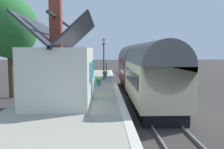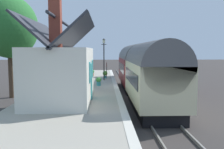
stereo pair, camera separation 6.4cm
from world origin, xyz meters
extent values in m
plane|color=#383330|center=(0.00, 0.00, 0.00)|extent=(160.00, 160.00, 0.00)
cube|color=#A39B8C|center=(0.00, 4.00, 0.45)|extent=(32.00, 6.00, 0.90)
cube|color=beige|center=(0.00, 1.18, 0.91)|extent=(32.00, 0.36, 0.02)
cube|color=gray|center=(0.00, -1.62, 0.07)|extent=(52.00, 0.08, 0.14)
cube|color=gray|center=(0.00, -0.18, 0.07)|extent=(52.00, 0.08, 0.14)
cube|color=black|center=(4.23, -0.90, 0.35)|extent=(7.53, 2.29, 0.70)
cube|color=maroon|center=(4.23, -0.90, 1.85)|extent=(8.19, 2.70, 2.30)
cylinder|color=#515154|center=(4.23, -0.90, 3.00)|extent=(8.19, 2.65, 2.65)
cube|color=black|center=(4.23, 0.47, 2.14)|extent=(6.96, 0.03, 0.80)
cylinder|color=black|center=(6.68, -0.90, 0.35)|extent=(0.70, 2.16, 0.70)
cylinder|color=black|center=(1.77, -0.90, 0.35)|extent=(0.70, 2.16, 0.70)
cube|color=black|center=(8.34, -0.90, 2.25)|extent=(0.04, 2.16, 0.90)
cylinder|color=#F2EDCC|center=(8.36, -0.90, 1.27)|extent=(0.06, 0.24, 0.24)
cube|color=red|center=(8.40, -0.90, 0.82)|extent=(0.16, 2.56, 0.24)
cube|color=black|center=(-4.23, -0.90, 0.35)|extent=(7.10, 2.29, 0.70)
cube|color=beige|center=(-4.23, -0.90, 1.85)|extent=(7.72, 2.70, 2.30)
cylinder|color=#515154|center=(-4.23, -0.90, 3.00)|extent=(7.72, 2.65, 2.65)
cube|color=black|center=(-4.23, 0.47, 2.14)|extent=(6.56, 0.03, 0.80)
cylinder|color=black|center=(-1.91, -0.90, 0.35)|extent=(0.70, 2.16, 0.70)
cylinder|color=black|center=(-6.54, -0.90, 0.35)|extent=(0.70, 2.16, 0.70)
cube|color=silver|center=(-5.20, 4.50, 2.40)|extent=(6.24, 3.24, 3.00)
cube|color=#2D3038|center=(-5.20, 3.69, 4.64)|extent=(6.74, 1.87, 1.73)
cube|color=#2D3038|center=(-5.20, 5.31, 4.64)|extent=(6.74, 1.87, 1.73)
cylinder|color=#2D3038|center=(-5.20, 4.50, 5.39)|extent=(6.74, 0.16, 0.16)
cube|color=brown|center=(-6.84, 4.50, 5.18)|extent=(0.56, 0.56, 2.57)
cube|color=teal|center=(-4.86, 2.86, 1.95)|extent=(0.90, 0.06, 2.10)
cube|color=teal|center=(-6.26, 2.86, 2.60)|extent=(0.80, 0.05, 1.10)
cube|color=teal|center=(-3.46, 2.86, 2.60)|extent=(0.80, 0.05, 1.10)
cube|color=teal|center=(6.39, 3.87, 1.35)|extent=(1.41, 0.42, 0.06)
cube|color=teal|center=(6.39, 3.69, 1.58)|extent=(1.40, 0.12, 0.40)
cube|color=black|center=(5.83, 3.88, 1.12)|extent=(0.06, 0.36, 0.44)
cube|color=black|center=(6.95, 3.87, 1.12)|extent=(0.06, 0.36, 0.44)
cube|color=teal|center=(2.41, 3.49, 1.35)|extent=(1.42, 0.47, 0.06)
cube|color=teal|center=(2.40, 3.31, 1.58)|extent=(1.40, 0.17, 0.40)
cube|color=black|center=(1.85, 3.51, 1.12)|extent=(0.08, 0.36, 0.44)
cube|color=black|center=(2.97, 3.46, 1.12)|extent=(0.08, 0.36, 0.44)
cube|color=teal|center=(9.74, 3.73, 1.35)|extent=(1.41, 0.45, 0.06)
cube|color=teal|center=(9.73, 3.55, 1.58)|extent=(1.40, 0.16, 0.40)
cube|color=black|center=(9.18, 3.75, 1.12)|extent=(0.07, 0.36, 0.44)
cube|color=black|center=(10.30, 3.71, 1.12)|extent=(0.07, 0.36, 0.44)
cube|color=teal|center=(0.50, 3.60, 1.35)|extent=(1.41, 0.44, 0.06)
cube|color=teal|center=(0.51, 3.42, 1.58)|extent=(1.40, 0.14, 0.40)
cube|color=black|center=(-0.06, 3.59, 1.12)|extent=(0.07, 0.36, 0.44)
cube|color=black|center=(1.06, 3.62, 1.12)|extent=(0.07, 0.36, 0.44)
cone|color=teal|center=(5.65, 2.02, 1.07)|extent=(0.40, 0.40, 0.34)
cylinder|color=teal|center=(5.65, 2.02, 0.93)|extent=(0.22, 0.22, 0.06)
ellipsoid|color=#4C8C2D|center=(5.65, 2.02, 1.41)|extent=(0.49, 0.49, 0.50)
cone|color=#F1395F|center=(5.65, 2.02, 1.59)|extent=(0.10, 0.10, 0.20)
cylinder|color=teal|center=(0.39, 2.56, 1.07)|extent=(0.35, 0.35, 0.34)
ellipsoid|color=#3D8438|center=(0.39, 2.56, 1.39)|extent=(0.44, 0.44, 0.40)
cylinder|color=#9E5138|center=(8.10, 3.49, 1.05)|extent=(0.40, 0.40, 0.30)
ellipsoid|color=#3D8438|center=(8.10, 3.49, 1.38)|extent=(0.51, 0.51, 0.47)
cone|color=#CC556F|center=(8.10, 3.49, 1.56)|extent=(0.10, 0.10, 0.21)
cylinder|color=black|center=(4.08, 2.13, 2.69)|extent=(0.10, 0.10, 3.58)
cylinder|color=black|center=(4.08, 2.13, 4.33)|extent=(0.05, 0.50, 0.05)
cube|color=beige|center=(4.08, 2.13, 4.62)|extent=(0.24, 0.24, 0.32)
cone|color=black|center=(4.08, 2.13, 4.84)|extent=(0.32, 0.32, 0.14)
cylinder|color=black|center=(6.89, 1.84, 1.45)|extent=(0.06, 0.06, 1.10)
cylinder|color=black|center=(7.49, 1.84, 1.45)|extent=(0.06, 0.06, 1.10)
cube|color=maroon|center=(7.19, 1.84, 2.22)|extent=(0.90, 0.06, 0.44)
cube|color=black|center=(7.19, 1.84, 2.22)|extent=(0.96, 0.03, 0.50)
cylinder|color=#4C3828|center=(0.20, 9.48, 1.94)|extent=(0.43, 0.43, 3.89)
ellipsoid|color=#2D7233|center=(0.20, 9.48, 5.58)|extent=(4.35, 4.37, 4.83)
camera|label=1|loc=(-18.97, 2.15, 3.75)|focal=38.48mm
camera|label=2|loc=(-18.98, 2.09, 3.75)|focal=38.48mm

